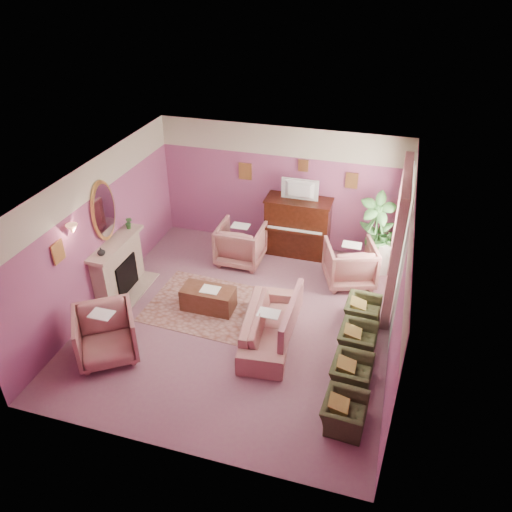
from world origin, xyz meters
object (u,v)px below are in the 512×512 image
(floral_armchair_left, at_px, (241,242))
(floral_armchair_right, at_px, (350,261))
(television, at_px, (299,189))
(sofa, at_px, (269,321))
(olive_chair_a, at_px, (345,409))
(floral_armchair_front, at_px, (105,333))
(olive_chair_b, at_px, (352,370))
(olive_chair_d, at_px, (363,308))
(coffee_table, at_px, (208,299))
(olive_chair_c, at_px, (358,336))
(side_table, at_px, (381,255))
(piano, at_px, (298,227))

(floral_armchair_left, relative_size, floral_armchair_right, 1.00)
(television, relative_size, sofa, 0.40)
(floral_armchair_left, height_order, olive_chair_a, floral_armchair_left)
(floral_armchair_front, bearing_deg, olive_chair_a, -4.49)
(floral_armchair_right, height_order, olive_chair_b, floral_armchair_right)
(olive_chair_a, relative_size, olive_chair_d, 1.00)
(television, distance_m, floral_armchair_right, 1.88)
(television, height_order, olive_chair_b, television)
(floral_armchair_right, xyz_separation_m, olive_chair_a, (0.41, -3.70, -0.19))
(sofa, relative_size, olive_chair_d, 2.86)
(coffee_table, xyz_separation_m, floral_armchair_left, (0.08, 1.81, 0.27))
(olive_chair_c, distance_m, olive_chair_d, 0.82)
(floral_armchair_right, relative_size, olive_chair_d, 1.41)
(television, xyz_separation_m, floral_armchair_front, (-2.35, -4.18, -1.10))
(side_table, bearing_deg, olive_chair_c, -93.90)
(floral_armchair_left, relative_size, olive_chair_d, 1.41)
(piano, height_order, olive_chair_b, piano)
(coffee_table, distance_m, floral_armchair_right, 2.99)
(piano, xyz_separation_m, floral_armchair_left, (-1.10, -0.72, -0.15))
(olive_chair_b, distance_m, side_table, 3.55)
(coffee_table, bearing_deg, floral_armchair_right, 34.12)
(piano, relative_size, sofa, 0.69)
(floral_armchair_left, bearing_deg, floral_armchair_right, -3.26)
(floral_armchair_left, relative_size, olive_chair_a, 1.41)
(floral_armchair_front, xyz_separation_m, olive_chair_a, (4.05, -0.32, -0.19))
(floral_armchair_left, relative_size, olive_chair_b, 1.41)
(floral_armchair_left, xyz_separation_m, olive_chair_b, (2.80, -3.01, -0.19))
(coffee_table, relative_size, olive_chair_a, 1.41)
(olive_chair_b, bearing_deg, olive_chair_c, 90.00)
(television, relative_size, coffee_table, 0.80)
(sofa, distance_m, olive_chair_b, 1.69)
(piano, bearing_deg, olive_chair_c, -59.70)
(side_table, bearing_deg, floral_armchair_left, -169.90)
(piano, distance_m, side_table, 1.92)
(television, bearing_deg, olive_chair_b, -65.20)
(floral_armchair_front, bearing_deg, olive_chair_d, 27.90)
(sofa, bearing_deg, floral_armchair_left, 118.34)
(sofa, distance_m, floral_armchair_right, 2.48)
(television, xyz_separation_m, olive_chair_b, (1.70, -3.68, -1.29))
(sofa, relative_size, floral_armchair_front, 2.02)
(olive_chair_d, bearing_deg, floral_armchair_left, 153.93)
(floral_armchair_left, bearing_deg, olive_chair_a, -53.80)
(floral_armchair_left, bearing_deg, side_table, 10.10)
(television, xyz_separation_m, olive_chair_d, (1.70, -2.04, -1.29))
(olive_chair_b, bearing_deg, sofa, 156.43)
(floral_armchair_left, bearing_deg, sofa, -61.66)
(olive_chair_c, bearing_deg, side_table, 86.10)
(piano, bearing_deg, olive_chair_d, -50.87)
(floral_armchair_front, xyz_separation_m, olive_chair_b, (4.05, 0.50, -0.19))
(sofa, relative_size, olive_chair_a, 2.86)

